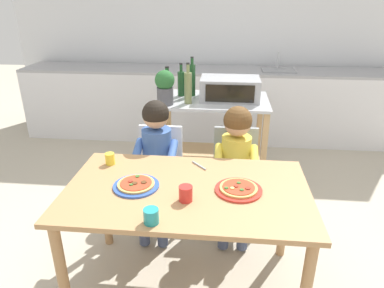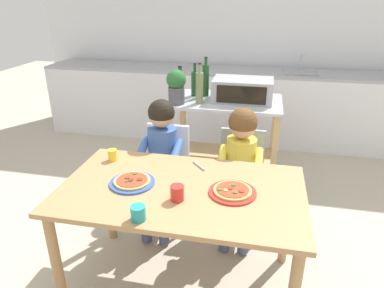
% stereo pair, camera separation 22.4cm
% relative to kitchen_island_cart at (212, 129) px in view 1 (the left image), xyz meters
% --- Properties ---
extents(ground_plane, '(11.88, 11.88, 0.00)m').
position_rel_kitchen_island_cart_xyz_m(ground_plane, '(-0.09, -0.16, -0.59)').
color(ground_plane, '#B7AD99').
extents(back_wall_tiled, '(5.29, 0.12, 2.70)m').
position_rel_kitchen_island_cart_xyz_m(back_wall_tiled, '(-0.09, 1.68, 0.76)').
color(back_wall_tiled, silver).
rests_on(back_wall_tiled, ground).
extents(kitchen_counter, '(4.77, 0.60, 1.10)m').
position_rel_kitchen_island_cart_xyz_m(kitchen_counter, '(-0.09, 1.27, -0.14)').
color(kitchen_counter, silver).
rests_on(kitchen_counter, ground).
extents(kitchen_island_cart, '(1.01, 0.63, 0.88)m').
position_rel_kitchen_island_cart_xyz_m(kitchen_island_cart, '(0.00, 0.00, 0.00)').
color(kitchen_island_cart, '#B7BABF').
rests_on(kitchen_island_cart, ground).
extents(toaster_oven, '(0.53, 0.34, 0.20)m').
position_rel_kitchen_island_cart_xyz_m(toaster_oven, '(0.15, 0.01, 0.39)').
color(toaster_oven, '#999BA0').
rests_on(toaster_oven, kitchen_island_cart).
extents(bottle_tall_green_wine, '(0.07, 0.07, 0.35)m').
position_rel_kitchen_island_cart_xyz_m(bottle_tall_green_wine, '(-0.21, -0.15, 0.43)').
color(bottle_tall_green_wine, olive).
rests_on(bottle_tall_green_wine, kitchen_island_cart).
extents(bottle_brown_beer, '(0.07, 0.07, 0.31)m').
position_rel_kitchen_island_cart_xyz_m(bottle_brown_beer, '(-0.30, 0.09, 0.41)').
color(bottle_brown_beer, '#1E4723').
rests_on(bottle_brown_beer, kitchen_island_cart).
extents(bottle_clear_vinegar, '(0.06, 0.06, 0.36)m').
position_rel_kitchen_island_cart_xyz_m(bottle_clear_vinegar, '(-0.20, 0.10, 0.45)').
color(bottle_clear_vinegar, '#1E4723').
rests_on(bottle_clear_vinegar, kitchen_island_cart).
extents(bottle_slim_sauce, '(0.07, 0.07, 0.30)m').
position_rel_kitchen_island_cart_xyz_m(bottle_slim_sauce, '(-0.41, -0.04, 0.41)').
color(bottle_slim_sauce, '#1E4723').
rests_on(bottle_slim_sauce, kitchen_island_cart).
extents(potted_herb_plant, '(0.17, 0.17, 0.30)m').
position_rel_kitchen_island_cart_xyz_m(potted_herb_plant, '(-0.41, -0.20, 0.45)').
color(potted_herb_plant, '#4C4C51').
rests_on(potted_herb_plant, kitchen_island_cart).
extents(dining_table, '(1.42, 0.84, 0.74)m').
position_rel_kitchen_island_cart_xyz_m(dining_table, '(-0.09, -1.35, 0.05)').
color(dining_table, '#AD7F51').
rests_on(dining_table, ground).
extents(dining_chair_left, '(0.36, 0.36, 0.81)m').
position_rel_kitchen_island_cart_xyz_m(dining_chair_left, '(-0.39, -0.67, -0.11)').
color(dining_chair_left, silver).
rests_on(dining_chair_left, ground).
extents(dining_chair_right, '(0.36, 0.36, 0.81)m').
position_rel_kitchen_island_cart_xyz_m(dining_chair_right, '(0.21, -0.65, -0.11)').
color(dining_chair_right, gray).
rests_on(dining_chair_right, ground).
extents(child_in_blue_striped_shirt, '(0.32, 0.42, 1.05)m').
position_rel_kitchen_island_cart_xyz_m(child_in_blue_striped_shirt, '(-0.39, -0.79, 0.09)').
color(child_in_blue_striped_shirt, '#424C6B').
rests_on(child_in_blue_striped_shirt, ground).
extents(child_in_yellow_shirt, '(0.32, 0.42, 1.02)m').
position_rel_kitchen_island_cart_xyz_m(child_in_yellow_shirt, '(0.21, -0.77, 0.09)').
color(child_in_yellow_shirt, '#424C6B').
rests_on(child_in_yellow_shirt, ground).
extents(pizza_plate_blue_rimmed, '(0.27, 0.27, 0.03)m').
position_rel_kitchen_island_cart_xyz_m(pizza_plate_blue_rimmed, '(-0.39, -1.36, 0.16)').
color(pizza_plate_blue_rimmed, '#3356B7').
rests_on(pizza_plate_blue_rimmed, dining_table).
extents(pizza_plate_red_rimmed, '(0.27, 0.27, 0.03)m').
position_rel_kitchen_island_cart_xyz_m(pizza_plate_red_rimmed, '(0.21, -1.35, 0.16)').
color(pizza_plate_red_rimmed, red).
rests_on(pizza_plate_red_rimmed, dining_table).
extents(drinking_cup_yellow, '(0.06, 0.06, 0.08)m').
position_rel_kitchen_island_cart_xyz_m(drinking_cup_yellow, '(-0.63, -1.09, 0.18)').
color(drinking_cup_yellow, yellow).
rests_on(drinking_cup_yellow, dining_table).
extents(drinking_cup_teal, '(0.08, 0.08, 0.08)m').
position_rel_kitchen_island_cart_xyz_m(drinking_cup_teal, '(-0.23, -1.70, 0.18)').
color(drinking_cup_teal, teal).
rests_on(drinking_cup_teal, dining_table).
extents(drinking_cup_red, '(0.08, 0.08, 0.09)m').
position_rel_kitchen_island_cart_xyz_m(drinking_cup_red, '(-0.08, -1.48, 0.19)').
color(drinking_cup_red, red).
rests_on(drinking_cup_red, dining_table).
extents(serving_spoon, '(0.10, 0.11, 0.01)m').
position_rel_kitchen_island_cart_xyz_m(serving_spoon, '(-0.04, -1.07, 0.15)').
color(serving_spoon, '#B7BABF').
rests_on(serving_spoon, dining_table).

